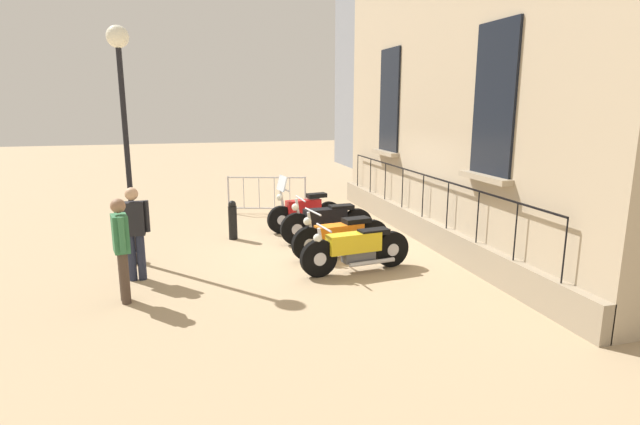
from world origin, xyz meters
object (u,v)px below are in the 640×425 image
at_px(crowd_barrier, 267,194).
at_px(bollard, 233,220).
at_px(motorcycle_black, 327,222).
at_px(motorcycle_yellow, 356,249).
at_px(lamppost, 124,114).
at_px(motorcycle_orange, 341,236).
at_px(pedestrian_standing, 134,229).
at_px(pedestrian_walking, 121,245).
at_px(motorcycle_red, 304,212).

height_order(crowd_barrier, bollard, crowd_barrier).
distance_m(motorcycle_black, crowd_barrier, 3.38).
height_order(motorcycle_yellow, bollard, motorcycle_yellow).
distance_m(lamppost, crowd_barrier, 5.40).
height_order(motorcycle_orange, pedestrian_standing, pedestrian_standing).
relative_size(motorcycle_orange, lamppost, 0.48).
bearing_deg(motorcycle_yellow, bollard, -55.40).
relative_size(motorcycle_orange, bollard, 2.37).
height_order(pedestrian_standing, pedestrian_walking, pedestrian_standing).
distance_m(motorcycle_orange, pedestrian_standing, 3.92).
bearing_deg(lamppost, motorcycle_orange, 170.85).
distance_m(motorcycle_red, motorcycle_orange, 2.24).
relative_size(lamppost, bollard, 4.90).
distance_m(motorcycle_black, motorcycle_orange, 1.09).
xyz_separation_m(motorcycle_yellow, crowd_barrier, (0.79, -5.33, 0.13)).
height_order(bollard, pedestrian_standing, pedestrian_standing).
xyz_separation_m(motorcycle_black, pedestrian_standing, (3.88, 1.49, 0.47)).
xyz_separation_m(motorcycle_black, pedestrian_walking, (3.98, 2.49, 0.47)).
distance_m(motorcycle_orange, bollard, 2.74).
relative_size(crowd_barrier, pedestrian_walking, 1.28).
height_order(motorcycle_orange, motorcycle_yellow, motorcycle_orange).
bearing_deg(bollard, pedestrian_walking, 58.85).
height_order(bollard, pedestrian_walking, pedestrian_walking).
bearing_deg(motorcycle_orange, crowd_barrier, -79.51).
height_order(motorcycle_red, motorcycle_black, motorcycle_red).
bearing_deg(bollard, motorcycle_red, -169.02).
xyz_separation_m(motorcycle_orange, bollard, (1.99, -1.88, 0.03)).
xyz_separation_m(motorcycle_yellow, pedestrian_walking, (3.95, 0.43, 0.49)).
bearing_deg(motorcycle_yellow, pedestrian_standing, -8.43).
bearing_deg(bollard, motorcycle_yellow, 124.60).
bearing_deg(pedestrian_standing, crowd_barrier, -122.75).
relative_size(motorcycle_yellow, crowd_barrier, 1.03).
relative_size(motorcycle_red, motorcycle_black, 0.90).
height_order(motorcycle_yellow, pedestrian_standing, pedestrian_standing).
height_order(lamppost, bollard, lamppost).
height_order(motorcycle_red, motorcycle_yellow, motorcycle_red).
distance_m(lamppost, pedestrian_standing, 2.19).
xyz_separation_m(motorcycle_red, lamppost, (3.76, 1.58, 2.39)).
bearing_deg(motorcycle_red, lamppost, 22.80).
bearing_deg(crowd_barrier, pedestrian_standing, 57.25).
relative_size(bollard, pedestrian_standing, 0.54).
height_order(motorcycle_red, lamppost, lamppost).
xyz_separation_m(bollard, pedestrian_walking, (1.98, 3.28, 0.48)).
bearing_deg(pedestrian_standing, motorcycle_orange, -174.12).
distance_m(bollard, pedestrian_walking, 3.87).
bearing_deg(motorcycle_orange, bollard, -43.41).
height_order(motorcycle_orange, bollard, motorcycle_orange).
bearing_deg(motorcycle_yellow, motorcycle_red, -86.18).
distance_m(motorcycle_red, pedestrian_walking, 5.23).
bearing_deg(motorcycle_yellow, crowd_barrier, -81.62).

